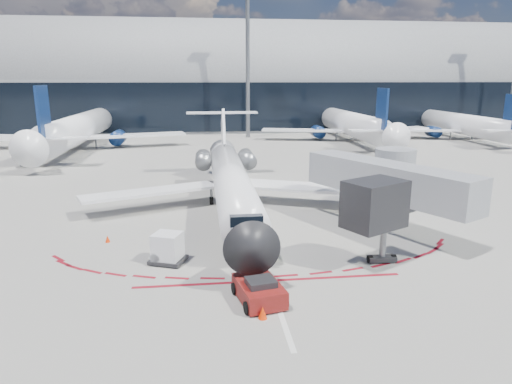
{
  "coord_description": "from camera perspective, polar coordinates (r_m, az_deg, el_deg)",
  "views": [
    {
      "loc": [
        -3.29,
        -33.14,
        10.23
      ],
      "look_at": [
        0.37,
        -2.65,
        2.56
      ],
      "focal_mm": 32.0,
      "sensor_mm": 36.0,
      "label": 1
    }
  ],
  "objects": [
    {
      "name": "safety_cone_left",
      "position": [
        30.9,
        -18.06,
        -5.59
      ],
      "size": [
        0.32,
        0.32,
        0.45
      ],
      "primitive_type": "cone",
      "color": "red",
      "rests_on": "ground"
    },
    {
      "name": "ground",
      "position": [
        34.84,
        -1.12,
        -3.05
      ],
      "size": [
        260.0,
        260.0,
        0.0
      ],
      "primitive_type": "plane",
      "color": "gray",
      "rests_on": "ground"
    },
    {
      "name": "bg_airliner_2",
      "position": [
        87.77,
        24.26,
        9.4
      ],
      "size": [
        30.96,
        32.78,
        10.02
      ],
      "primitive_type": null,
      "color": "white",
      "rests_on": "ground"
    },
    {
      "name": "apron_centerline",
      "position": [
        36.75,
        -1.43,
        -2.13
      ],
      "size": [
        0.25,
        40.0,
        0.01
      ],
      "primitive_type": "cube",
      "color": "silver",
      "rests_on": "ground"
    },
    {
      "name": "apron_stop_bar",
      "position": [
        24.16,
        1.67,
        -11.02
      ],
      "size": [
        14.0,
        0.25,
        0.01
      ],
      "primitive_type": "cube",
      "color": "maroon",
      "rests_on": "ground"
    },
    {
      "name": "terminal_building",
      "position": [
        98.18,
        -5.05,
        12.98
      ],
      "size": [
        150.0,
        24.15,
        24.0
      ],
      "color": "gray",
      "rests_on": "ground"
    },
    {
      "name": "light_mast_centre",
      "position": [
        81.59,
        -1.04,
        15.62
      ],
      "size": [
        0.7,
        0.7,
        25.0
      ],
      "primitive_type": "cylinder",
      "color": "slate",
      "rests_on": "ground"
    },
    {
      "name": "ramp_worker",
      "position": [
        26.59,
        1.74,
        -6.66
      ],
      "size": [
        0.71,
        0.57,
        1.68
      ],
      "primitive_type": "imported",
      "rotation": [
        0.0,
        0.0,
        3.44
      ],
      "color": "#B4F619",
      "rests_on": "ground"
    },
    {
      "name": "bg_airliner_1",
      "position": [
        80.23,
        11.47,
        10.44
      ],
      "size": [
        34.52,
        36.55,
        11.17
      ],
      "primitive_type": null,
      "color": "white",
      "rests_on": "ground"
    },
    {
      "name": "regional_jet",
      "position": [
        36.42,
        -3.19,
        1.66
      ],
      "size": [
        23.73,
        29.26,
        7.33
      ],
      "color": "white",
      "rests_on": "ground"
    },
    {
      "name": "bg_airliner_0",
      "position": [
        73.82,
        -21.33,
        9.73
      ],
      "size": [
        36.51,
        38.66,
        11.81
      ],
      "primitive_type": null,
      "color": "white",
      "rests_on": "ground"
    },
    {
      "name": "pushback_tug",
      "position": [
        21.94,
        0.38,
        -12.19
      ],
      "size": [
        2.51,
        4.81,
        1.22
      ],
      "rotation": [
        0.0,
        0.0,
        0.2
      ],
      "color": "#60130D",
      "rests_on": "ground"
    },
    {
      "name": "safety_cone_right",
      "position": [
        20.61,
        0.84,
        -14.85
      ],
      "size": [
        0.4,
        0.4,
        0.56
      ],
      "primitive_type": "cone",
      "color": "red",
      "rests_on": "ground"
    },
    {
      "name": "jet_bridge",
      "position": [
        33.63,
        16.24,
        1.06
      ],
      "size": [
        10.03,
        15.2,
        4.9
      ],
      "color": "#999BA1",
      "rests_on": "ground"
    },
    {
      "name": "uld_container",
      "position": [
        26.52,
        -10.98,
        -6.92
      ],
      "size": [
        2.31,
        2.15,
        1.75
      ],
      "rotation": [
        0.0,
        0.0,
        -0.37
      ],
      "color": "black",
      "rests_on": "ground"
    }
  ]
}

